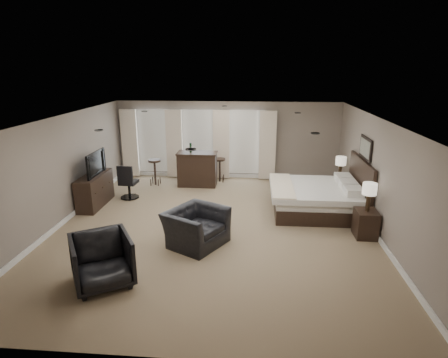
# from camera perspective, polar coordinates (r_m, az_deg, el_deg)

# --- Properties ---
(room) EXTENTS (7.60, 8.60, 2.64)m
(room) POSITION_cam_1_polar(r_m,az_deg,el_deg) (8.65, -1.54, 0.53)
(room) COLOR #836E53
(room) RESTS_ON ground
(window_bay) EXTENTS (5.25, 0.20, 2.30)m
(window_bay) POSITION_cam_1_polar(r_m,az_deg,el_deg) (12.76, -4.01, 5.43)
(window_bay) COLOR silver
(window_bay) RESTS_ON room
(bed) EXTENTS (2.28, 2.17, 1.45)m
(bed) POSITION_cam_1_polar(r_m,az_deg,el_deg) (10.09, 14.00, -0.98)
(bed) COLOR silver
(bed) RESTS_ON ground
(nightstand_near) EXTENTS (0.47, 0.57, 0.62)m
(nightstand_near) POSITION_cam_1_polar(r_m,az_deg,el_deg) (9.10, 20.77, -6.38)
(nightstand_near) COLOR black
(nightstand_near) RESTS_ON ground
(nightstand_far) EXTENTS (0.40, 0.49, 0.54)m
(nightstand_far) POSITION_cam_1_polar(r_m,az_deg,el_deg) (11.76, 17.06, -1.02)
(nightstand_far) COLOR black
(nightstand_far) RESTS_ON ground
(lamp_near) EXTENTS (0.31, 0.31, 0.65)m
(lamp_near) POSITION_cam_1_polar(r_m,az_deg,el_deg) (8.88, 21.19, -2.61)
(lamp_near) COLOR beige
(lamp_near) RESTS_ON nightstand_near
(lamp_far) EXTENTS (0.31, 0.31, 0.63)m
(lamp_far) POSITION_cam_1_polar(r_m,az_deg,el_deg) (11.60, 17.31, 1.73)
(lamp_far) COLOR beige
(lamp_far) RESTS_ON nightstand_far
(wall_art) EXTENTS (0.04, 0.96, 0.56)m
(wall_art) POSITION_cam_1_polar(r_m,az_deg,el_deg) (10.08, 20.72, 4.44)
(wall_art) COLOR slate
(wall_art) RESTS_ON room
(dresser) EXTENTS (0.49, 1.51, 0.88)m
(dresser) POSITION_cam_1_polar(r_m,az_deg,el_deg) (10.93, -19.08, -1.62)
(dresser) COLOR black
(dresser) RESTS_ON ground
(tv) EXTENTS (0.65, 1.13, 0.15)m
(tv) POSITION_cam_1_polar(r_m,az_deg,el_deg) (10.78, -19.34, 0.97)
(tv) COLOR black
(tv) RESTS_ON dresser
(armchair_near) EXTENTS (1.29, 1.44, 1.06)m
(armchair_near) POSITION_cam_1_polar(r_m,az_deg,el_deg) (8.11, -4.29, -6.46)
(armchair_near) COLOR black
(armchair_near) RESTS_ON ground
(armchair_far) EXTENTS (1.32, 1.30, 1.01)m
(armchair_far) POSITION_cam_1_polar(r_m,az_deg,el_deg) (7.03, -18.12, -11.42)
(armchair_far) COLOR black
(armchair_far) RESTS_ON ground
(bar_counter) EXTENTS (1.27, 0.66, 1.11)m
(bar_counter) POSITION_cam_1_polar(r_m,az_deg,el_deg) (12.04, -4.07, 1.55)
(bar_counter) COLOR black
(bar_counter) RESTS_ON ground
(bar_stool_left) EXTENTS (0.49, 0.49, 0.84)m
(bar_stool_left) POSITION_cam_1_polar(r_m,az_deg,el_deg) (12.32, -10.47, 1.02)
(bar_stool_left) COLOR black
(bar_stool_left) RESTS_ON ground
(bar_stool_right) EXTENTS (0.43, 0.43, 0.79)m
(bar_stool_right) POSITION_cam_1_polar(r_m,az_deg,el_deg) (12.46, -0.65, 1.37)
(bar_stool_right) COLOR black
(bar_stool_right) RESTS_ON ground
(desk_chair) EXTENTS (0.56, 0.56, 1.03)m
(desk_chair) POSITION_cam_1_polar(r_m,az_deg,el_deg) (11.20, -14.32, -0.35)
(desk_chair) COLOR black
(desk_chair) RESTS_ON ground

